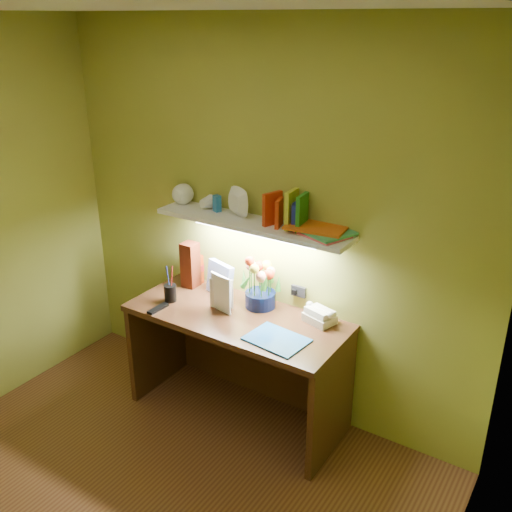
{
  "coord_description": "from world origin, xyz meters",
  "views": [
    {
      "loc": [
        1.8,
        -1.36,
        2.46
      ],
      "look_at": [
        0.05,
        1.35,
        1.11
      ],
      "focal_mm": 40.0,
      "sensor_mm": 36.0,
      "label": 1
    }
  ],
  "objects_px": {
    "desk_clock": "(330,317)",
    "whisky_bottle": "(196,266)",
    "desk": "(237,366)",
    "flower_bouquet": "(260,282)",
    "telephone": "(320,314)"
  },
  "relations": [
    {
      "from": "telephone",
      "to": "whisky_bottle",
      "type": "relative_size",
      "value": 0.68
    },
    {
      "from": "flower_bouquet",
      "to": "whisky_bottle",
      "type": "height_order",
      "value": "flower_bouquet"
    },
    {
      "from": "desk",
      "to": "telephone",
      "type": "height_order",
      "value": "telephone"
    },
    {
      "from": "desk",
      "to": "telephone",
      "type": "bearing_deg",
      "value": 22.94
    },
    {
      "from": "desk_clock",
      "to": "whisky_bottle",
      "type": "relative_size",
      "value": 0.26
    },
    {
      "from": "desk",
      "to": "whisky_bottle",
      "type": "distance_m",
      "value": 0.75
    },
    {
      "from": "desk",
      "to": "telephone",
      "type": "relative_size",
      "value": 7.89
    },
    {
      "from": "desk",
      "to": "flower_bouquet",
      "type": "xyz_separation_m",
      "value": [
        0.06,
        0.18,
        0.55
      ]
    },
    {
      "from": "flower_bouquet",
      "to": "whisky_bottle",
      "type": "bearing_deg",
      "value": 174.35
    },
    {
      "from": "desk",
      "to": "flower_bouquet",
      "type": "relative_size",
      "value": 4.05
    },
    {
      "from": "desk",
      "to": "telephone",
      "type": "xyz_separation_m",
      "value": [
        0.48,
        0.2,
        0.43
      ]
    },
    {
      "from": "telephone",
      "to": "desk_clock",
      "type": "height_order",
      "value": "telephone"
    },
    {
      "from": "desk",
      "to": "flower_bouquet",
      "type": "height_order",
      "value": "flower_bouquet"
    },
    {
      "from": "telephone",
      "to": "whisky_bottle",
      "type": "height_order",
      "value": "whisky_bottle"
    },
    {
      "from": "whisky_bottle",
      "to": "desk",
      "type": "bearing_deg",
      "value": -25.51
    }
  ]
}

